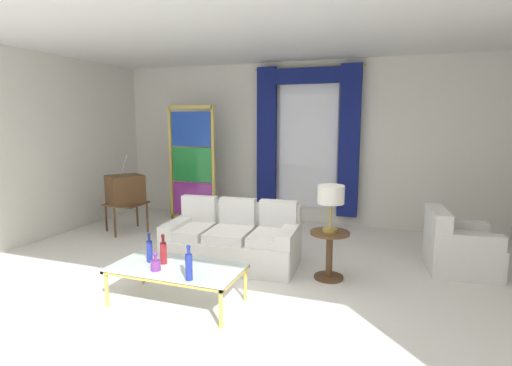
% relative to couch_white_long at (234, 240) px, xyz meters
% --- Properties ---
extents(ground_plane, '(16.00, 16.00, 0.00)m').
position_rel_couch_white_long_xyz_m(ground_plane, '(0.25, -0.49, -0.30)').
color(ground_plane, white).
extents(wall_rear, '(8.00, 0.12, 3.00)m').
position_rel_couch_white_long_xyz_m(wall_rear, '(0.25, 2.57, 1.20)').
color(wall_rear, white).
rests_on(wall_rear, ground).
extents(wall_left, '(0.12, 7.00, 3.00)m').
position_rel_couch_white_long_xyz_m(wall_left, '(-3.41, 0.11, 1.20)').
color(wall_left, white).
rests_on(wall_left, ground).
extents(ceiling_slab, '(8.00, 7.60, 0.04)m').
position_rel_couch_white_long_xyz_m(ceiling_slab, '(0.25, 0.31, 2.72)').
color(ceiling_slab, white).
extents(curtained_window, '(2.00, 0.17, 2.70)m').
position_rel_couch_white_long_xyz_m(curtained_window, '(0.45, 2.40, 1.44)').
color(curtained_window, white).
rests_on(curtained_window, ground).
extents(couch_white_long, '(1.81, 1.04, 0.86)m').
position_rel_couch_white_long_xyz_m(couch_white_long, '(0.00, 0.00, 0.00)').
color(couch_white_long, white).
rests_on(couch_white_long, ground).
extents(coffee_table, '(1.39, 0.71, 0.41)m').
position_rel_couch_white_long_xyz_m(coffee_table, '(-0.07, -1.38, 0.07)').
color(coffee_table, silver).
rests_on(coffee_table, ground).
extents(bottle_blue_decanter, '(0.07, 0.07, 0.35)m').
position_rel_couch_white_long_xyz_m(bottle_blue_decanter, '(0.23, -1.65, 0.25)').
color(bottle_blue_decanter, navy).
rests_on(bottle_blue_decanter, coffee_table).
extents(bottle_crystal_tall, '(0.07, 0.07, 0.33)m').
position_rel_couch_white_long_xyz_m(bottle_crystal_tall, '(-0.25, -1.35, 0.24)').
color(bottle_crystal_tall, maroon).
rests_on(bottle_crystal_tall, coffee_table).
extents(bottle_amber_squat, '(0.06, 0.06, 0.33)m').
position_rel_couch_white_long_xyz_m(bottle_amber_squat, '(-0.42, -1.35, 0.24)').
color(bottle_amber_squat, navy).
rests_on(bottle_amber_squat, coffee_table).
extents(bottle_ruby_flask, '(0.10, 0.10, 0.20)m').
position_rel_couch_white_long_xyz_m(bottle_ruby_flask, '(-0.22, -1.54, 0.17)').
color(bottle_ruby_flask, '#753384').
rests_on(bottle_ruby_flask, coffee_table).
extents(vintage_tv, '(0.75, 0.77, 1.35)m').
position_rel_couch_white_long_xyz_m(vintage_tv, '(-2.36, 0.77, 0.42)').
color(vintage_tv, brown).
rests_on(vintage_tv, ground).
extents(armchair_white, '(0.90, 0.89, 0.80)m').
position_rel_couch_white_long_xyz_m(armchair_white, '(2.83, 0.69, -0.02)').
color(armchair_white, white).
rests_on(armchair_white, ground).
extents(stained_glass_divider, '(0.95, 0.05, 2.20)m').
position_rel_couch_white_long_xyz_m(stained_glass_divider, '(-1.62, 1.80, 0.75)').
color(stained_glass_divider, gold).
rests_on(stained_glass_divider, ground).
extents(peacock_figurine, '(0.44, 0.60, 0.50)m').
position_rel_couch_white_long_xyz_m(peacock_figurine, '(-1.18, 1.32, -0.08)').
color(peacock_figurine, beige).
rests_on(peacock_figurine, ground).
extents(round_side_table, '(0.48, 0.48, 0.59)m').
position_rel_couch_white_long_xyz_m(round_side_table, '(1.33, -0.15, 0.05)').
color(round_side_table, brown).
rests_on(round_side_table, ground).
extents(table_lamp_brass, '(0.32, 0.32, 0.57)m').
position_rel_couch_white_long_xyz_m(table_lamp_brass, '(1.33, -0.15, 0.72)').
color(table_lamp_brass, '#B29338').
rests_on(table_lamp_brass, round_side_table).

